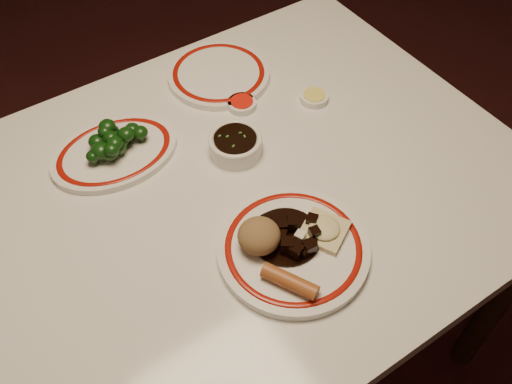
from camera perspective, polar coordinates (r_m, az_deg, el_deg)
The scene contains 13 objects.
ground at distance 1.77m, azimuth -1.92°, elevation -15.36°, with size 7.00×7.00×0.00m, color black.
dining_table at distance 1.20m, azimuth -2.74°, elevation -2.55°, with size 1.20×0.90×0.75m.
main_plate at distance 1.03m, azimuth 3.74°, elevation -5.69°, with size 0.30×0.30×0.02m.
rice_mound at distance 1.00m, azimuth 0.30°, elevation -4.40°, with size 0.08×0.08×0.06m, color olive.
spring_roll at distance 0.97m, azimuth 3.40°, elevation -8.91°, with size 0.03×0.03×0.10m, color #A55828.
fried_wonton at distance 1.04m, azimuth 6.83°, elevation -3.75°, with size 0.11×0.11×0.02m.
stirfry_heap at distance 1.02m, azimuth 3.59°, elevation -4.47°, with size 0.13×0.13×0.03m.
broccoli_plate at distance 1.21m, azimuth -13.96°, elevation 3.84°, with size 0.28×0.24×0.02m.
broccoli_pile at distance 1.19m, azimuth -14.09°, elevation 5.03°, with size 0.14×0.09×0.05m.
soy_bowl at distance 1.18m, azimuth -2.08°, elevation 4.69°, with size 0.11×0.11×0.04m.
sweet_sour_dish at distance 1.29m, azimuth -1.42°, elevation 8.80°, with size 0.06×0.06×0.02m.
mustard_dish at distance 1.31m, azimuth 5.82°, elevation 9.41°, with size 0.06×0.06×0.02m.
far_plate at distance 1.37m, azimuth -3.75°, elevation 11.67°, with size 0.29×0.29×0.02m.
Camera 1 is at (-0.35, -0.62, 1.62)m, focal length 40.00 mm.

